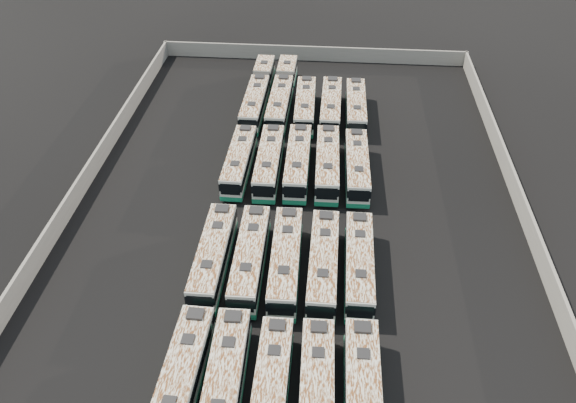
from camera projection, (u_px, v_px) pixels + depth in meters
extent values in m
plane|color=black|center=(295.00, 214.00, 56.01)|extent=(140.00, 140.00, 0.00)
cube|color=slate|center=(313.00, 53.00, 83.62)|extent=(45.20, 0.30, 2.20)
cube|color=slate|center=(526.00, 218.00, 53.86)|extent=(0.30, 73.20, 2.20)
cube|color=slate|center=(76.00, 194.00, 56.79)|extent=(0.30, 73.20, 2.20)
cube|color=beige|center=(181.00, 381.00, 39.18)|extent=(2.66, 11.51, 2.62)
cube|color=#157854|center=(183.00, 389.00, 39.78)|extent=(2.71, 11.56, 0.40)
cube|color=black|center=(180.00, 378.00, 38.91)|extent=(2.73, 11.57, 0.88)
cube|color=silver|center=(179.00, 370.00, 38.35)|extent=(2.61, 11.28, 0.07)
cube|color=black|center=(169.00, 402.00, 36.33)|extent=(0.93, 0.93, 0.13)
cube|color=black|center=(188.00, 339.00, 40.25)|extent=(0.93, 0.93, 0.13)
cube|color=black|center=(195.00, 314.00, 42.00)|extent=(1.27, 1.08, 0.25)
cylinder|color=black|center=(182.00, 347.00, 42.85)|extent=(0.29, 0.96, 0.95)
cylinder|color=black|center=(208.00, 350.00, 42.68)|extent=(0.29, 0.96, 0.95)
cube|color=beige|center=(225.00, 384.00, 38.99)|extent=(2.64, 11.50, 2.62)
cube|color=#157854|center=(226.00, 392.00, 39.58)|extent=(2.69, 11.55, 0.40)
cube|color=black|center=(224.00, 381.00, 38.72)|extent=(2.70, 11.56, 0.88)
cube|color=silver|center=(223.00, 373.00, 38.15)|extent=(2.59, 11.27, 0.07)
cube|color=black|center=(228.00, 342.00, 40.06)|extent=(0.93, 0.93, 0.13)
cube|color=black|center=(233.00, 316.00, 41.82)|extent=(1.26, 1.08, 0.25)
cylinder|color=black|center=(220.00, 350.00, 42.62)|extent=(0.29, 0.96, 0.95)
cylinder|color=black|center=(246.00, 352.00, 42.52)|extent=(0.29, 0.96, 0.95)
cube|color=beige|center=(271.00, 391.00, 38.64)|extent=(2.29, 10.97, 2.51)
cube|color=#157854|center=(271.00, 399.00, 39.21)|extent=(2.34, 11.02, 0.38)
cube|color=black|center=(271.00, 388.00, 38.38)|extent=(2.35, 11.03, 0.84)
cube|color=silver|center=(270.00, 380.00, 37.84)|extent=(2.24, 10.75, 0.06)
cube|color=black|center=(274.00, 350.00, 39.66)|extent=(0.87, 0.87, 0.13)
cube|color=black|center=(277.00, 325.00, 41.34)|extent=(1.19, 1.01, 0.24)
cylinder|color=black|center=(263.00, 358.00, 42.13)|extent=(0.26, 0.91, 0.91)
cylinder|color=black|center=(289.00, 359.00, 42.00)|extent=(0.26, 0.91, 0.91)
cube|color=beige|center=(317.00, 394.00, 38.43)|extent=(2.55, 11.14, 2.54)
cube|color=#157854|center=(316.00, 402.00, 39.01)|extent=(2.60, 11.19, 0.39)
cube|color=black|center=(317.00, 391.00, 38.17)|extent=(2.62, 11.20, 0.85)
cube|color=silver|center=(317.00, 383.00, 37.62)|extent=(2.50, 10.92, 0.06)
cube|color=black|center=(318.00, 352.00, 39.47)|extent=(0.90, 0.90, 0.13)
cube|color=black|center=(319.00, 327.00, 41.17)|extent=(1.22, 1.04, 0.24)
cylinder|color=black|center=(304.00, 360.00, 41.96)|extent=(0.28, 0.93, 0.92)
cylinder|color=black|center=(331.00, 361.00, 41.86)|extent=(0.28, 0.93, 0.92)
cube|color=beige|center=(363.00, 397.00, 38.22)|extent=(2.46, 11.44, 2.62)
cube|color=black|center=(363.00, 393.00, 37.95)|extent=(2.52, 11.50, 0.88)
cube|color=silver|center=(364.00, 386.00, 37.38)|extent=(2.41, 11.21, 0.07)
cube|color=black|center=(363.00, 354.00, 39.29)|extent=(0.91, 0.91, 0.13)
cube|color=black|center=(363.00, 327.00, 41.04)|extent=(1.25, 1.06, 0.25)
cylinder|color=black|center=(346.00, 361.00, 41.86)|extent=(0.27, 0.95, 0.95)
cylinder|color=black|center=(374.00, 363.00, 41.73)|extent=(0.27, 0.95, 0.95)
cube|color=beige|center=(214.00, 256.00, 49.06)|extent=(2.36, 11.27, 2.58)
cube|color=#157854|center=(214.00, 263.00, 49.65)|extent=(2.41, 11.32, 0.39)
cube|color=black|center=(213.00, 252.00, 48.80)|extent=(2.42, 11.33, 0.86)
cube|color=black|center=(200.00, 302.00, 44.46)|extent=(2.07, 0.06, 1.36)
cube|color=#157854|center=(202.00, 314.00, 45.36)|extent=(2.35, 0.10, 0.26)
cube|color=silver|center=(212.00, 245.00, 48.24)|extent=(2.31, 11.05, 0.07)
cube|color=black|center=(206.00, 264.00, 46.25)|extent=(0.89, 0.89, 0.13)
cube|color=black|center=(217.00, 225.00, 50.11)|extent=(0.89, 0.89, 0.13)
cube|color=black|center=(222.00, 209.00, 51.84)|extent=(1.22, 1.03, 0.24)
cylinder|color=black|center=(195.00, 295.00, 47.03)|extent=(0.26, 0.94, 0.94)
cylinder|color=black|center=(218.00, 296.00, 46.90)|extent=(0.26, 0.94, 0.94)
cylinder|color=black|center=(211.00, 237.00, 52.66)|extent=(0.26, 0.94, 0.94)
cylinder|color=black|center=(232.00, 238.00, 52.52)|extent=(0.26, 0.94, 0.94)
cube|color=beige|center=(250.00, 258.00, 48.80)|extent=(2.45, 11.35, 2.60)
cube|color=#157854|center=(251.00, 266.00, 49.39)|extent=(2.50, 11.40, 0.40)
cube|color=black|center=(250.00, 255.00, 48.53)|extent=(2.51, 11.41, 0.87)
cube|color=black|center=(241.00, 306.00, 44.18)|extent=(2.08, 0.08, 1.37)
cube|color=#157854|center=(242.00, 318.00, 45.07)|extent=(2.36, 0.12, 0.26)
cube|color=silver|center=(249.00, 247.00, 47.98)|extent=(2.40, 11.12, 0.07)
cube|color=black|center=(245.00, 267.00, 45.97)|extent=(0.90, 0.90, 0.13)
cube|color=black|center=(253.00, 227.00, 49.86)|extent=(0.90, 0.90, 0.13)
cube|color=black|center=(256.00, 211.00, 51.60)|extent=(1.24, 1.05, 0.25)
cylinder|color=black|center=(233.00, 298.00, 46.75)|extent=(0.27, 0.95, 0.94)
cylinder|color=black|center=(257.00, 299.00, 46.63)|extent=(0.27, 0.95, 0.94)
cylinder|color=black|center=(245.00, 239.00, 52.41)|extent=(0.27, 0.95, 0.94)
cylinder|color=black|center=(266.00, 240.00, 52.29)|extent=(0.27, 0.95, 0.94)
cube|color=beige|center=(286.00, 261.00, 48.53)|extent=(2.62, 11.47, 2.62)
cube|color=#157854|center=(286.00, 269.00, 49.13)|extent=(2.67, 11.52, 0.40)
cube|color=black|center=(286.00, 257.00, 48.26)|extent=(2.68, 11.53, 0.88)
cube|color=black|center=(281.00, 309.00, 43.87)|extent=(2.09, 0.10, 1.38)
cube|color=#157854|center=(281.00, 322.00, 44.77)|extent=(2.38, 0.15, 0.27)
cube|color=silver|center=(286.00, 250.00, 47.70)|extent=(2.57, 11.24, 0.07)
cube|color=black|center=(283.00, 270.00, 45.68)|extent=(0.92, 0.92, 0.13)
cube|color=black|center=(287.00, 229.00, 49.60)|extent=(0.92, 0.92, 0.13)
cube|color=black|center=(289.00, 212.00, 51.35)|extent=(1.26, 1.07, 0.25)
cylinder|color=black|center=(270.00, 301.00, 46.45)|extent=(0.29, 0.96, 0.95)
cylinder|color=black|center=(295.00, 302.00, 46.35)|extent=(0.29, 0.96, 0.95)
cylinder|color=black|center=(277.00, 242.00, 52.16)|extent=(0.29, 0.96, 0.95)
cylinder|color=black|center=(299.00, 243.00, 52.06)|extent=(0.29, 0.96, 0.95)
cube|color=beige|center=(323.00, 264.00, 48.27)|extent=(2.44, 11.34, 2.59)
cube|color=#157854|center=(323.00, 271.00, 48.86)|extent=(2.49, 11.39, 0.40)
cube|color=black|center=(323.00, 260.00, 48.00)|extent=(2.50, 11.40, 0.87)
cube|color=black|center=(320.00, 312.00, 43.65)|extent=(2.08, 0.08, 1.37)
cube|color=#157854|center=(320.00, 324.00, 44.55)|extent=(2.36, 0.12, 0.26)
cube|color=silver|center=(324.00, 253.00, 47.44)|extent=(2.39, 11.11, 0.07)
cube|color=black|center=(323.00, 273.00, 45.45)|extent=(0.90, 0.90, 0.13)
cube|color=black|center=(325.00, 232.00, 49.33)|extent=(0.90, 0.90, 0.13)
cube|color=black|center=(326.00, 215.00, 51.06)|extent=(1.23, 1.05, 0.25)
cylinder|color=black|center=(309.00, 304.00, 46.24)|extent=(0.27, 0.95, 0.94)
cylinder|color=black|center=(333.00, 306.00, 46.10)|extent=(0.27, 0.95, 0.94)
cylinder|color=black|center=(314.00, 244.00, 51.88)|extent=(0.27, 0.95, 0.94)
cylinder|color=black|center=(335.00, 246.00, 51.74)|extent=(0.27, 0.95, 0.94)
cube|color=beige|center=(359.00, 265.00, 48.24)|extent=(2.35, 11.09, 2.54)
cube|color=#157854|center=(358.00, 272.00, 48.82)|extent=(2.40, 11.14, 0.39)
cube|color=black|center=(359.00, 261.00, 47.98)|extent=(2.41, 11.15, 0.85)
cube|color=black|center=(360.00, 312.00, 43.72)|extent=(2.03, 0.07, 1.34)
cube|color=#157854|center=(359.00, 324.00, 44.60)|extent=(2.31, 0.11, 0.26)
cube|color=silver|center=(360.00, 254.00, 47.43)|extent=(2.30, 10.86, 0.06)
cube|color=black|center=(361.00, 274.00, 45.47)|extent=(0.88, 0.88, 0.13)
cube|color=black|center=(360.00, 234.00, 49.27)|extent=(0.88, 0.88, 0.13)
cube|color=black|center=(360.00, 217.00, 50.97)|extent=(1.20, 1.02, 0.24)
cylinder|color=black|center=(346.00, 304.00, 46.25)|extent=(0.26, 0.92, 0.92)
cylinder|color=black|center=(371.00, 306.00, 46.11)|extent=(0.26, 0.92, 0.92)
cylinder|color=black|center=(347.00, 245.00, 51.77)|extent=(0.26, 0.92, 0.92)
cylinder|color=black|center=(368.00, 247.00, 51.64)|extent=(0.26, 0.92, 0.92)
cube|color=beige|center=(239.00, 161.00, 60.58)|extent=(2.40, 10.93, 2.50)
cube|color=#157854|center=(240.00, 168.00, 61.15)|extent=(2.45, 10.98, 0.38)
cube|color=black|center=(239.00, 158.00, 60.33)|extent=(2.46, 10.99, 0.84)
cube|color=black|center=(230.00, 190.00, 56.14)|extent=(2.00, 0.08, 1.32)
cube|color=#157854|center=(231.00, 200.00, 57.01)|extent=(2.27, 0.13, 0.25)
cube|color=silver|center=(239.00, 151.00, 59.79)|extent=(2.35, 10.71, 0.06)
cube|color=black|center=(235.00, 163.00, 57.87)|extent=(0.87, 0.87, 0.13)
cube|color=black|center=(242.00, 139.00, 61.60)|extent=(0.87, 0.87, 0.13)
cube|color=black|center=(245.00, 128.00, 63.27)|extent=(1.19, 1.01, 0.24)
cylinder|color=black|center=(225.00, 188.00, 58.63)|extent=(0.27, 0.91, 0.91)
cylinder|color=black|center=(244.00, 189.00, 58.49)|extent=(0.27, 0.91, 0.91)
cylinder|color=black|center=(236.00, 152.00, 64.07)|extent=(0.27, 0.91, 0.91)
cylinder|color=black|center=(253.00, 152.00, 63.92)|extent=(0.27, 0.91, 0.91)
cube|color=beige|center=(269.00, 162.00, 60.36)|extent=(2.41, 11.25, 2.57)
cube|color=#157854|center=(269.00, 169.00, 60.95)|extent=(2.46, 11.30, 0.39)
cube|color=black|center=(269.00, 159.00, 60.10)|extent=(2.47, 11.31, 0.86)
cube|color=black|center=(263.00, 192.00, 55.78)|extent=(2.06, 0.07, 1.36)
cube|color=#157854|center=(263.00, 203.00, 56.67)|extent=(2.34, 0.12, 0.26)
cube|color=silver|center=(269.00, 152.00, 59.54)|extent=(2.36, 11.02, 0.07)
cube|color=black|center=(266.00, 164.00, 57.56)|extent=(0.89, 0.89, 0.13)
cube|color=black|center=(271.00, 139.00, 61.41)|extent=(0.89, 0.89, 0.13)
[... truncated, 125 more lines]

